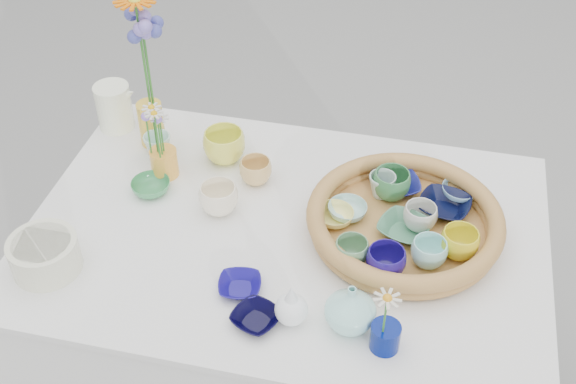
# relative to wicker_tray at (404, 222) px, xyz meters

# --- Properties ---
(wicker_tray) EXTENTS (0.47, 0.47, 0.08)m
(wicker_tray) POSITION_rel_wicker_tray_xyz_m (0.00, 0.00, 0.00)
(wicker_tray) COLOR #A46A36
(wicker_tray) RESTS_ON display_table
(tray_ceramic_0) EXTENTS (0.16, 0.16, 0.03)m
(tray_ceramic_0) POSITION_rel_wicker_tray_xyz_m (-0.04, 0.14, -0.01)
(tray_ceramic_0) COLOR navy
(tray_ceramic_0) RESTS_ON wicker_tray
(tray_ceramic_1) EXTENTS (0.15, 0.15, 0.03)m
(tray_ceramic_1) POSITION_rel_wicker_tray_xyz_m (0.09, 0.09, -0.01)
(tray_ceramic_1) COLOR black
(tray_ceramic_1) RESTS_ON wicker_tray
(tray_ceramic_2) EXTENTS (0.11, 0.11, 0.07)m
(tray_ceramic_2) POSITION_rel_wicker_tray_xyz_m (0.13, -0.06, 0.01)
(tray_ceramic_2) COLOR yellow
(tray_ceramic_2) RESTS_ON wicker_tray
(tray_ceramic_3) EXTENTS (0.15, 0.15, 0.03)m
(tray_ceramic_3) POSITION_rel_wicker_tray_xyz_m (0.00, -0.02, -0.01)
(tray_ceramic_3) COLOR #437D5B
(tray_ceramic_3) RESTS_ON wicker_tray
(tray_ceramic_4) EXTENTS (0.09, 0.09, 0.06)m
(tray_ceramic_4) POSITION_rel_wicker_tray_xyz_m (-0.11, -0.14, 0.01)
(tray_ceramic_4) COLOR #5C9165
(tray_ceramic_4) RESTS_ON wicker_tray
(tray_ceramic_5) EXTENTS (0.12, 0.12, 0.03)m
(tray_ceramic_5) POSITION_rel_wicker_tray_xyz_m (-0.14, 0.02, -0.01)
(tray_ceramic_5) COLOR #A2D3D0
(tray_ceramic_5) RESTS_ON wicker_tray
(tray_ceramic_6) EXTENTS (0.07, 0.07, 0.06)m
(tray_ceramic_6) POSITION_rel_wicker_tray_xyz_m (-0.07, 0.11, 0.01)
(tray_ceramic_6) COLOR #AAC4B8
(tray_ceramic_6) RESTS_ON wicker_tray
(tray_ceramic_7) EXTENTS (0.10, 0.10, 0.06)m
(tray_ceramic_7) POSITION_rel_wicker_tray_xyz_m (0.03, 0.01, 0.01)
(tray_ceramic_7) COLOR silver
(tray_ceramic_7) RESTS_ON wicker_tray
(tray_ceramic_8) EXTENTS (0.12, 0.12, 0.03)m
(tray_ceramic_8) POSITION_rel_wicker_tray_xyz_m (0.13, 0.15, -0.01)
(tray_ceramic_8) COLOR #8CC9F1
(tray_ceramic_8) RESTS_ON wicker_tray
(tray_ceramic_9) EXTENTS (0.11, 0.11, 0.07)m
(tray_ceramic_9) POSITION_rel_wicker_tray_xyz_m (-0.03, -0.16, 0.01)
(tray_ceramic_9) COLOR navy
(tray_ceramic_9) RESTS_ON wicker_tray
(tray_ceramic_10) EXTENTS (0.10, 0.10, 0.03)m
(tray_ceramic_10) POSITION_rel_wicker_tray_xyz_m (-0.17, -0.01, -0.01)
(tray_ceramic_10) COLOR #FFF27D
(tray_ceramic_10) RESTS_ON wicker_tray
(tray_ceramic_11) EXTENTS (0.11, 0.11, 0.07)m
(tray_ceramic_11) POSITION_rel_wicker_tray_xyz_m (0.07, -0.10, 0.01)
(tray_ceramic_11) COLOR #93DBD5
(tray_ceramic_11) RESTS_ON wicker_tray
(tray_ceramic_12) EXTENTS (0.10, 0.10, 0.07)m
(tray_ceramic_12) POSITION_rel_wicker_tray_xyz_m (-0.05, 0.11, 0.02)
(tray_ceramic_12) COLOR #367945
(tray_ceramic_12) RESTS_ON wicker_tray
(loose_ceramic_0) EXTENTS (0.15, 0.15, 0.09)m
(loose_ceramic_0) POSITION_rel_wicker_tray_xyz_m (-0.51, 0.18, 0.01)
(loose_ceramic_0) COLOR #E1E44B
(loose_ceramic_0) RESTS_ON display_table
(loose_ceramic_1) EXTENTS (0.10, 0.10, 0.07)m
(loose_ceramic_1) POSITION_rel_wicker_tray_xyz_m (-0.40, 0.11, -0.01)
(loose_ceramic_1) COLOR tan
(loose_ceramic_1) RESTS_ON display_table
(loose_ceramic_2) EXTENTS (0.10, 0.10, 0.03)m
(loose_ceramic_2) POSITION_rel_wicker_tray_xyz_m (-0.65, 0.01, -0.02)
(loose_ceramic_2) COLOR #388D51
(loose_ceramic_2) RESTS_ON display_table
(loose_ceramic_3) EXTENTS (0.10, 0.10, 0.08)m
(loose_ceramic_3) POSITION_rel_wicker_tray_xyz_m (-0.46, -0.02, 0.00)
(loose_ceramic_3) COLOR #FDF0CE
(loose_ceramic_3) RESTS_ON display_table
(loose_ceramic_4) EXTENTS (0.11, 0.11, 0.02)m
(loose_ceramic_4) POSITION_rel_wicker_tray_xyz_m (-0.34, -0.26, -0.03)
(loose_ceramic_4) COLOR navy
(loose_ceramic_4) RESTS_ON display_table
(loose_ceramic_5) EXTENTS (0.10, 0.10, 0.07)m
(loose_ceramic_5) POSITION_rel_wicker_tray_xyz_m (-0.69, 0.16, -0.00)
(loose_ceramic_5) COLOR silver
(loose_ceramic_5) RESTS_ON display_table
(loose_ceramic_6) EXTENTS (0.13, 0.13, 0.02)m
(loose_ceramic_6) POSITION_rel_wicker_tray_xyz_m (-0.28, -0.34, -0.03)
(loose_ceramic_6) COLOR black
(loose_ceramic_6) RESTS_ON display_table
(fluted_bowl) EXTENTS (0.20, 0.20, 0.08)m
(fluted_bowl) POSITION_rel_wicker_tray_xyz_m (-0.79, -0.30, 0.00)
(fluted_bowl) COLOR beige
(fluted_bowl) RESTS_ON display_table
(bud_vase_paleblue) EXTENTS (0.08, 0.08, 0.11)m
(bud_vase_paleblue) POSITION_rel_wicker_tray_xyz_m (-0.21, -0.32, 0.02)
(bud_vase_paleblue) COLOR white
(bud_vase_paleblue) RESTS_ON display_table
(bud_vase_seafoam) EXTENTS (0.11, 0.11, 0.11)m
(bud_vase_seafoam) POSITION_rel_wicker_tray_xyz_m (-0.08, -0.31, 0.02)
(bud_vase_seafoam) COLOR #A1E9DF
(bud_vase_seafoam) RESTS_ON display_table
(bud_vase_cobalt) EXTENTS (0.07, 0.07, 0.06)m
(bud_vase_cobalt) POSITION_rel_wicker_tray_xyz_m (-0.00, -0.35, -0.01)
(bud_vase_cobalt) COLOR #001065
(bud_vase_cobalt) RESTS_ON display_table
(single_daisy) EXTENTS (0.08, 0.08, 0.12)m
(single_daisy) POSITION_rel_wicker_tray_xyz_m (-0.01, -0.36, 0.07)
(single_daisy) COLOR beige
(single_daisy) RESTS_ON bud_vase_cobalt
(tall_vase_yellow) EXTENTS (0.07, 0.07, 0.13)m
(tall_vase_yellow) POSITION_rel_wicker_tray_xyz_m (-0.72, 0.21, 0.03)
(tall_vase_yellow) COLOR yellow
(tall_vase_yellow) RESTS_ON display_table
(gerbera) EXTENTS (0.13, 0.13, 0.32)m
(gerbera) POSITION_rel_wicker_tray_xyz_m (-0.72, 0.21, 0.24)
(gerbera) COLOR orange
(gerbera) RESTS_ON tall_vase_yellow
(hydrangea) EXTENTS (0.09, 0.09, 0.32)m
(hydrangea) POSITION_rel_wicker_tray_xyz_m (-0.71, 0.22, 0.20)
(hydrangea) COLOR #40469D
(hydrangea) RESTS_ON tall_vase_yellow
(white_pitcher) EXTENTS (0.15, 0.11, 0.13)m
(white_pitcher) POSITION_rel_wicker_tray_xyz_m (-0.85, 0.26, 0.03)
(white_pitcher) COLOR white
(white_pitcher) RESTS_ON display_table
(daisy_cup) EXTENTS (0.08, 0.08, 0.08)m
(daisy_cup) POSITION_rel_wicker_tray_xyz_m (-0.64, 0.09, 0.00)
(daisy_cup) COLOR gold
(daisy_cup) RESTS_ON display_table
(daisy_posy) EXTENTS (0.09, 0.09, 0.15)m
(daisy_posy) POSITION_rel_wicker_tray_xyz_m (-0.65, 0.07, 0.11)
(daisy_posy) COLOR silver
(daisy_posy) RESTS_ON daisy_cup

